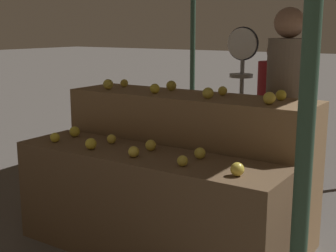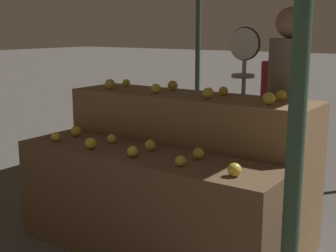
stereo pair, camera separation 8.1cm
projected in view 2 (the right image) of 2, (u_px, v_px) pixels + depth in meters
display_counter_front at (144, 206)px, 3.41m from camera, size 2.08×0.55×0.79m
display_counter_back at (188, 163)px, 3.86m from camera, size 2.08×0.55×1.14m
apple_front_0 at (56, 137)px, 3.68m from camera, size 0.08×0.08×0.08m
apple_front_1 at (91, 143)px, 3.45m from camera, size 0.08×0.08×0.08m
apple_front_2 at (133, 152)px, 3.24m from camera, size 0.08×0.08×0.08m
apple_front_3 at (180, 161)px, 3.02m from camera, size 0.07×0.07×0.07m
apple_front_4 at (235, 170)px, 2.81m from camera, size 0.08×0.08×0.08m
apple_front_5 at (76, 131)px, 3.86m from camera, size 0.09×0.09×0.09m
apple_front_6 at (112, 139)px, 3.63m from camera, size 0.07×0.07×0.07m
apple_front_7 at (150, 145)px, 3.41m from camera, size 0.08×0.08×0.08m
apple_front_8 at (199, 153)px, 3.18m from camera, size 0.08×0.08×0.08m
apple_back_0 at (110, 84)px, 4.06m from camera, size 0.09×0.09×0.09m
apple_back_1 at (156, 89)px, 3.79m from camera, size 0.08×0.08×0.08m
apple_back_2 at (208, 93)px, 3.50m from camera, size 0.09×0.09×0.09m
apple_back_3 at (269, 99)px, 3.23m from camera, size 0.09×0.09×0.09m
apple_back_4 at (126, 83)px, 4.22m from camera, size 0.07×0.07×0.07m
apple_back_5 at (173, 86)px, 3.96m from camera, size 0.09×0.09×0.09m
apple_back_6 at (223, 91)px, 3.68m from camera, size 0.07×0.07×0.07m
apple_back_7 at (281, 96)px, 3.40m from camera, size 0.08×0.08×0.08m
produce_scale at (243, 80)px, 4.03m from camera, size 0.29×0.20×1.68m
person_vendor_at_scale at (287, 102)px, 3.75m from camera, size 0.41×0.41×1.83m
person_customer_left at (278, 107)px, 4.73m from camera, size 0.39×0.39×1.54m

